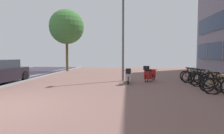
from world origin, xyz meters
name	(u,v)px	position (x,y,z in m)	size (l,w,h in m)	color
ground	(44,110)	(1.43, 0.00, -0.02)	(21.00, 40.00, 0.13)	#2C2032
bicycle_rack_00	(221,86)	(7.81, 2.66, 0.36)	(1.34, 0.58, 1.03)	black
bicycle_rack_01	(214,85)	(7.84, 3.30, 0.33)	(1.21, 0.61, 0.94)	black
bicycle_rack_02	(214,83)	(8.07, 3.94, 0.33)	(1.18, 0.63, 0.93)	black
bicycle_rack_03	(204,80)	(7.88, 4.58, 0.35)	(1.23, 0.68, 0.99)	black
bicycle_rack_04	(201,79)	(7.96, 5.21, 0.35)	(1.32, 0.54, 0.99)	black
bicycle_rack_05	(194,77)	(7.81, 5.85, 0.35)	(1.28, 0.63, 0.99)	black
bicycle_rack_06	(191,76)	(7.84, 6.49, 0.33)	(1.20, 0.71, 0.95)	black
bicycle_rack_07	(190,76)	(7.99, 7.13, 0.33)	(1.19, 0.54, 0.92)	black
scooter_near	(149,74)	(5.28, 6.43, 0.45)	(1.00, 1.55, 1.02)	black
scooter_mid	(128,76)	(3.98, 5.56, 0.41)	(0.52, 1.71, 0.92)	black
lamp_post	(123,27)	(3.66, 6.68, 3.42)	(0.20, 0.52, 6.19)	slate
street_tree	(67,27)	(-2.25, 13.55, 4.51)	(3.51, 3.51, 6.28)	brown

